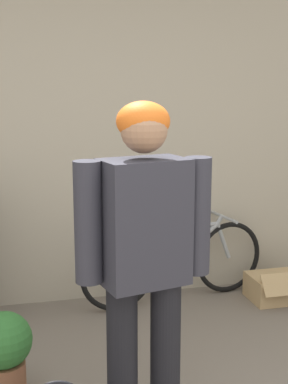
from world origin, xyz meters
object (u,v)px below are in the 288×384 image
at_px(bicycle, 175,262).
at_px(potted_plant, 4,351).
at_px(cardboard_box, 281,287).
at_px(person, 144,247).

relative_size(bicycle, potted_plant, 3.13).
height_order(bicycle, cardboard_box, bicycle).
xyz_separation_m(bicycle, potted_plant, (-1.32, -1.09, -0.04)).
distance_m(bicycle, potted_plant, 1.71).
height_order(person, potted_plant, person).
distance_m(person, cardboard_box, 2.21).
relative_size(bicycle, cardboard_box, 3.00).
distance_m(cardboard_box, potted_plant, 2.36).
bearing_deg(person, cardboard_box, 30.12).
xyz_separation_m(bicycle, cardboard_box, (0.85, -0.17, -0.23)).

